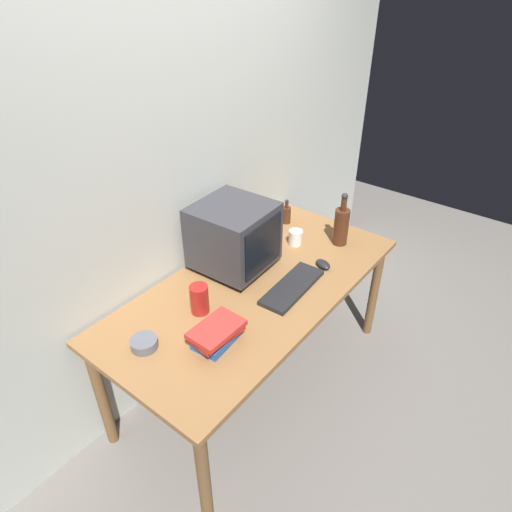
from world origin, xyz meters
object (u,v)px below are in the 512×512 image
(book_stack, at_px, (216,334))
(bottle_short, at_px, (286,214))
(metal_canister, at_px, (199,299))
(bottle_tall, at_px, (341,225))
(crt_monitor, at_px, (234,236))
(mug, at_px, (296,237))
(keyboard, at_px, (292,287))
(computer_mouse, at_px, (323,264))
(cd_spindle, at_px, (144,343))

(book_stack, bearing_deg, bottle_short, 19.10)
(metal_canister, bearing_deg, bottle_tall, -13.12)
(bottle_tall, bearing_deg, crt_monitor, 149.13)
(bottle_tall, distance_m, mug, 0.28)
(crt_monitor, bearing_deg, metal_canister, -163.68)
(keyboard, bearing_deg, bottle_tall, -0.21)
(crt_monitor, distance_m, computer_mouse, 0.52)
(bottle_tall, relative_size, bottle_short, 2.00)
(bottle_tall, bearing_deg, bottle_short, 88.73)
(computer_mouse, bearing_deg, keyboard, -163.83)
(crt_monitor, distance_m, cd_spindle, 0.75)
(computer_mouse, distance_m, metal_canister, 0.74)
(keyboard, bearing_deg, book_stack, 171.69)
(crt_monitor, xyz_separation_m, keyboard, (0.02, -0.37, -0.18))
(bottle_tall, xyz_separation_m, bottle_short, (0.01, 0.39, -0.06))
(keyboard, height_order, metal_canister, metal_canister)
(keyboard, bearing_deg, mug, 28.48)
(keyboard, height_order, mug, mug)
(bottle_tall, distance_m, bottle_short, 0.40)
(book_stack, xyz_separation_m, metal_canister, (0.11, 0.20, 0.02))
(bottle_tall, height_order, metal_canister, bottle_tall)
(bottle_short, distance_m, metal_canister, 0.99)
(bottle_tall, bearing_deg, cd_spindle, 168.95)
(bottle_tall, relative_size, metal_canister, 2.19)
(bottle_tall, height_order, book_stack, bottle_tall)
(computer_mouse, height_order, mug, mug)
(computer_mouse, bearing_deg, bottle_tall, 32.05)
(crt_monitor, bearing_deg, bottle_short, 5.36)
(mug, xyz_separation_m, metal_canister, (-0.79, 0.02, 0.03))
(metal_canister, bearing_deg, mug, -1.52)
(crt_monitor, relative_size, bottle_tall, 1.23)
(book_stack, distance_m, metal_canister, 0.23)
(bottle_tall, xyz_separation_m, metal_canister, (-0.96, 0.22, -0.05))
(bottle_short, relative_size, book_stack, 0.67)
(bottle_short, xyz_separation_m, mug, (-0.18, -0.19, -0.02))
(mug, distance_m, cd_spindle, 1.12)
(bottle_short, relative_size, mug, 1.36)
(computer_mouse, height_order, cd_spindle, cd_spindle)
(crt_monitor, distance_m, bottle_tall, 0.67)
(keyboard, relative_size, cd_spindle, 3.50)
(crt_monitor, height_order, bottle_short, crt_monitor)
(crt_monitor, height_order, bottle_tall, crt_monitor)
(bottle_short, bearing_deg, keyboard, -142.65)
(computer_mouse, height_order, bottle_tall, bottle_tall)
(keyboard, bearing_deg, bottle_short, 34.23)
(bottle_short, bearing_deg, computer_mouse, -122.54)
(keyboard, height_order, book_stack, book_stack)
(book_stack, bearing_deg, metal_canister, 62.10)
(mug, bearing_deg, book_stack, -168.53)
(crt_monitor, distance_m, bottle_short, 0.59)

